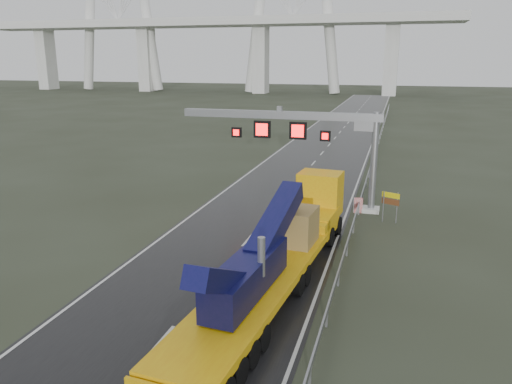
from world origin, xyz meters
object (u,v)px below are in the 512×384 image
(sign_gantry, at_px, (308,132))
(striped_barrier, at_px, (358,205))
(heavy_haul_truck, at_px, (286,241))
(exit_sign_pair, at_px, (390,201))

(sign_gantry, xyz_separation_m, striped_barrier, (3.90, -0.43, -5.08))
(sign_gantry, xyz_separation_m, heavy_haul_truck, (1.18, -12.29, -3.80))
(sign_gantry, height_order, heavy_haul_truck, sign_gantry)
(exit_sign_pair, bearing_deg, heavy_haul_truck, -92.38)
(striped_barrier, bearing_deg, heavy_haul_truck, -117.04)
(heavy_haul_truck, xyz_separation_m, striped_barrier, (2.72, 11.86, -1.28))
(heavy_haul_truck, height_order, striped_barrier, heavy_haul_truck)
(sign_gantry, distance_m, heavy_haul_truck, 12.92)
(heavy_haul_truck, height_order, exit_sign_pair, heavy_haul_truck)
(sign_gantry, bearing_deg, heavy_haul_truck, -84.53)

